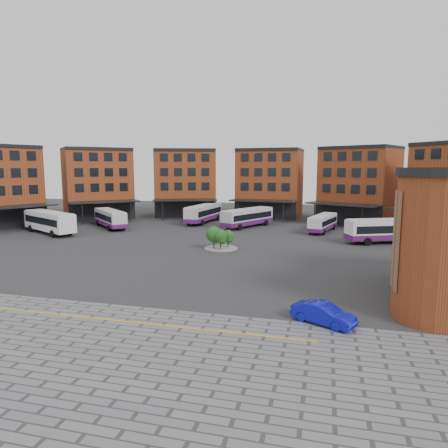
% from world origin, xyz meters
% --- Properties ---
extents(ground, '(160.00, 160.00, 0.00)m').
position_xyz_m(ground, '(0.00, 0.00, 0.00)').
color(ground, '#28282B').
rests_on(ground, ground).
extents(paving_zone, '(50.00, 22.00, 0.02)m').
position_xyz_m(paving_zone, '(2.00, -22.00, 0.01)').
color(paving_zone, slate).
rests_on(paving_zone, ground).
extents(yellow_line, '(26.00, 0.15, 0.02)m').
position_xyz_m(yellow_line, '(2.00, -14.00, 0.03)').
color(yellow_line, gold).
rests_on(yellow_line, paving_zone).
extents(main_building, '(94.14, 42.48, 14.60)m').
position_xyz_m(main_building, '(-4.77, 38.25, 7.23)').
color(main_building, brown).
rests_on(main_building, ground).
extents(tree_island, '(4.40, 4.40, 3.02)m').
position_xyz_m(tree_island, '(1.92, 11.56, 1.62)').
color(tree_island, gray).
rests_on(tree_island, ground).
extents(bus_a, '(12.43, 8.39, 3.55)m').
position_xyz_m(bus_a, '(-28.03, 16.93, 2.11)').
color(bus_a, white).
rests_on(bus_a, ground).
extents(bus_b, '(9.97, 9.65, 3.18)m').
position_xyz_m(bus_b, '(-21.77, 24.97, 1.72)').
color(bus_b, silver).
rests_on(bus_b, ground).
extents(bus_c, '(4.08, 12.48, 3.45)m').
position_xyz_m(bus_c, '(-7.67, 35.39, 1.87)').
color(bus_c, silver).
rests_on(bus_c, ground).
extents(bus_d, '(7.86, 11.72, 3.33)m').
position_xyz_m(bus_d, '(1.69, 31.76, 1.80)').
color(bus_d, silver).
rests_on(bus_d, ground).
extents(bus_e, '(4.76, 10.24, 2.81)m').
position_xyz_m(bus_e, '(14.81, 29.87, 1.52)').
color(bus_e, silver).
rests_on(bus_e, ground).
extents(bus_f, '(12.23, 7.39, 3.42)m').
position_xyz_m(bus_f, '(23.93, 21.83, 1.85)').
color(bus_f, white).
rests_on(bus_f, ground).
extents(blue_car, '(4.62, 3.37, 1.45)m').
position_xyz_m(blue_car, '(15.30, -10.94, 0.73)').
color(blue_car, '#0E11B9').
rests_on(blue_car, ground).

